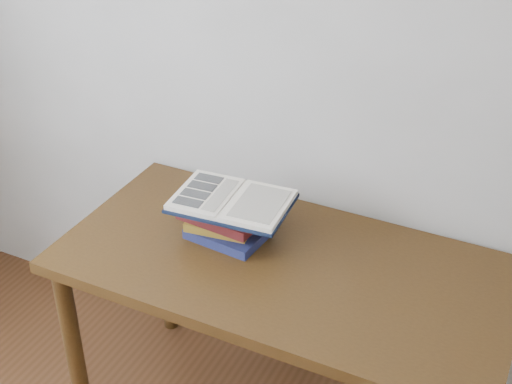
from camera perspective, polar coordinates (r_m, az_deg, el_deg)
The scene contains 3 objects.
desk at distance 2.26m, azimuth 2.17°, elevation -7.54°, with size 1.40×0.70×0.75m.
book_stack at distance 2.28m, azimuth -2.55°, elevation -2.12°, with size 0.28×0.20×0.13m.
open_book at distance 2.23m, azimuth -1.93°, elevation -0.72°, with size 0.38×0.28×0.03m.
Camera 1 is at (0.62, -0.23, 2.08)m, focal length 50.00 mm.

